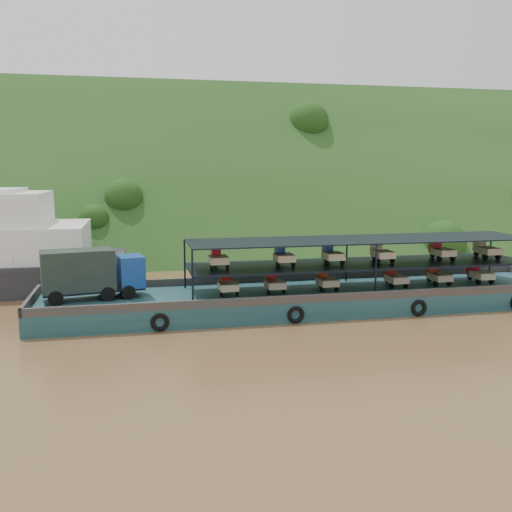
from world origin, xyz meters
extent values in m
plane|color=brown|center=(0.00, 0.00, 0.00)|extent=(160.00, 160.00, 0.00)
cube|color=#193413|center=(0.00, 36.00, 0.00)|extent=(140.00, 39.60, 39.60)
cube|color=#12333F|center=(1.08, 0.34, 0.60)|extent=(35.00, 7.00, 1.20)
cube|color=#592D19|center=(1.08, 3.74, 1.45)|extent=(35.00, 0.20, 0.50)
cube|color=#592D19|center=(1.08, -3.06, 1.45)|extent=(35.00, 0.20, 0.50)
cube|color=#592D19|center=(-16.32, 0.34, 1.45)|extent=(0.20, 7.00, 0.50)
torus|color=black|center=(-8.92, -3.21, 0.55)|extent=(1.06, 0.26, 1.06)
torus|color=black|center=(-0.92, -3.21, 0.55)|extent=(1.06, 0.26, 1.06)
torus|color=black|center=(7.08, -3.21, 0.55)|extent=(1.06, 0.26, 1.06)
cylinder|color=black|center=(-14.82, -0.49, 1.64)|extent=(0.92, 0.46, 0.88)
cylinder|color=black|center=(-15.15, 1.33, 1.64)|extent=(0.92, 0.46, 0.88)
cylinder|color=black|center=(-11.87, 0.05, 1.64)|extent=(0.92, 0.46, 0.88)
cylinder|color=black|center=(-12.20, 1.87, 1.64)|extent=(0.92, 0.46, 0.88)
cylinder|color=black|center=(-10.65, 0.28, 1.64)|extent=(0.92, 0.46, 0.88)
cylinder|color=black|center=(-10.99, 2.10, 1.64)|extent=(0.92, 0.46, 0.88)
cube|color=black|center=(-12.73, 0.83, 1.77)|extent=(6.25, 3.00, 0.18)
cube|color=navy|center=(-10.47, 1.25, 2.79)|extent=(1.86, 2.35, 1.94)
cube|color=black|center=(-9.73, 1.39, 3.14)|extent=(0.37, 1.74, 0.79)
cube|color=black|center=(-13.60, 0.67, 3.05)|extent=(4.55, 2.85, 2.47)
cube|color=black|center=(4.58, 0.34, 2.86)|extent=(23.00, 5.00, 0.12)
cube|color=black|center=(4.58, 0.34, 4.50)|extent=(23.00, 5.00, 0.08)
cylinder|color=black|center=(-6.92, -2.16, 2.85)|extent=(0.12, 0.12, 3.30)
cylinder|color=black|center=(-6.92, 2.84, 2.85)|extent=(0.12, 0.12, 3.30)
cylinder|color=black|center=(4.58, -2.16, 2.85)|extent=(0.12, 0.12, 3.30)
cylinder|color=black|center=(4.58, 2.84, 2.85)|extent=(0.12, 0.12, 3.30)
cylinder|color=black|center=(16.08, 2.84, 2.85)|extent=(0.12, 0.12, 3.30)
cylinder|color=black|center=(-4.46, 1.39, 1.46)|extent=(0.12, 0.52, 0.52)
cylinder|color=black|center=(-4.96, -0.41, 1.46)|extent=(0.14, 0.52, 0.52)
cylinder|color=black|center=(-3.96, -0.41, 1.46)|extent=(0.14, 0.52, 0.52)
cube|color=beige|center=(-4.46, -0.06, 1.80)|extent=(1.15, 1.50, 0.44)
cube|color=#B0120B|center=(-4.46, 1.09, 1.98)|extent=(0.55, 0.80, 0.80)
cube|color=#B0120B|center=(-4.46, 0.89, 2.48)|extent=(0.50, 0.10, 0.10)
cylinder|color=black|center=(-1.42, 1.39, 1.46)|extent=(0.12, 0.52, 0.52)
cylinder|color=black|center=(-1.92, -0.41, 1.46)|extent=(0.14, 0.52, 0.52)
cylinder|color=black|center=(-0.92, -0.41, 1.46)|extent=(0.14, 0.52, 0.52)
cube|color=tan|center=(-1.42, -0.06, 1.80)|extent=(1.15, 1.50, 0.44)
cube|color=red|center=(-1.42, 1.09, 1.98)|extent=(0.55, 0.80, 0.80)
cube|color=red|center=(-1.42, 0.89, 2.48)|extent=(0.50, 0.10, 0.10)
cylinder|color=black|center=(2.16, 1.39, 1.46)|extent=(0.12, 0.52, 0.52)
cylinder|color=black|center=(1.66, -0.41, 1.46)|extent=(0.14, 0.52, 0.52)
cylinder|color=black|center=(2.66, -0.41, 1.46)|extent=(0.14, 0.52, 0.52)
cube|color=tan|center=(2.16, -0.06, 1.80)|extent=(1.15, 1.50, 0.44)
cube|color=red|center=(2.16, 1.09, 1.98)|extent=(0.55, 0.80, 0.80)
cube|color=red|center=(2.16, 0.89, 2.48)|extent=(0.50, 0.10, 0.10)
cylinder|color=black|center=(7.07, 1.39, 1.46)|extent=(0.12, 0.52, 0.52)
cylinder|color=black|center=(6.57, -0.41, 1.46)|extent=(0.14, 0.52, 0.52)
cylinder|color=black|center=(7.57, -0.41, 1.46)|extent=(0.14, 0.52, 0.52)
cube|color=beige|center=(7.07, -0.06, 1.80)|extent=(1.15, 1.50, 0.44)
cube|color=red|center=(7.07, 1.09, 1.98)|extent=(0.55, 0.80, 0.80)
cube|color=red|center=(7.07, 0.89, 2.48)|extent=(0.50, 0.10, 0.10)
cylinder|color=black|center=(10.29, 1.39, 1.46)|extent=(0.12, 0.52, 0.52)
cylinder|color=black|center=(9.79, -0.41, 1.46)|extent=(0.14, 0.52, 0.52)
cylinder|color=black|center=(10.79, -0.41, 1.46)|extent=(0.14, 0.52, 0.52)
cube|color=#C4B38A|center=(10.29, -0.06, 1.80)|extent=(1.15, 1.50, 0.44)
cube|color=#B7290C|center=(10.29, 1.09, 1.98)|extent=(0.55, 0.80, 0.80)
cube|color=#B7290C|center=(10.29, 0.89, 2.48)|extent=(0.50, 0.10, 0.10)
cylinder|color=black|center=(13.52, 1.39, 1.46)|extent=(0.12, 0.52, 0.52)
cylinder|color=black|center=(13.02, -0.41, 1.46)|extent=(0.14, 0.52, 0.52)
cylinder|color=black|center=(14.02, -0.41, 1.46)|extent=(0.14, 0.52, 0.52)
cube|color=beige|center=(13.52, -0.06, 1.80)|extent=(1.15, 1.50, 0.44)
cube|color=red|center=(13.52, 1.09, 1.98)|extent=(0.55, 0.80, 0.80)
cube|color=red|center=(13.52, 0.89, 2.48)|extent=(0.50, 0.10, 0.10)
cylinder|color=black|center=(-5.07, 1.39, 3.18)|extent=(0.12, 0.52, 0.52)
cylinder|color=black|center=(-5.57, -0.41, 3.18)|extent=(0.14, 0.52, 0.52)
cylinder|color=black|center=(-4.57, -0.41, 3.18)|extent=(0.14, 0.52, 0.52)
cube|color=#C0B088|center=(-5.07, -0.06, 3.52)|extent=(1.15, 1.50, 0.44)
cube|color=#B60C19|center=(-5.07, 1.09, 3.70)|extent=(0.55, 0.80, 0.80)
cube|color=#B60C19|center=(-5.07, 0.89, 4.20)|extent=(0.50, 0.10, 0.10)
cylinder|color=black|center=(-0.81, 1.39, 3.18)|extent=(0.12, 0.52, 0.52)
cylinder|color=black|center=(-1.31, -0.41, 3.18)|extent=(0.14, 0.52, 0.52)
cylinder|color=black|center=(-0.31, -0.41, 3.18)|extent=(0.14, 0.52, 0.52)
cube|color=beige|center=(-0.81, -0.06, 3.52)|extent=(1.15, 1.50, 0.44)
cube|color=#19409B|center=(-0.81, 1.09, 3.70)|extent=(0.55, 0.80, 0.80)
cube|color=#19409B|center=(-0.81, 0.89, 4.20)|extent=(0.50, 0.10, 0.10)
cylinder|color=black|center=(2.51, 1.39, 3.18)|extent=(0.12, 0.52, 0.52)
cylinder|color=black|center=(2.01, -0.41, 3.18)|extent=(0.14, 0.52, 0.52)
cylinder|color=black|center=(3.01, -0.41, 3.18)|extent=(0.14, 0.52, 0.52)
cube|color=beige|center=(2.51, -0.06, 3.52)|extent=(1.15, 1.50, 0.44)
cube|color=#193D99|center=(2.51, 1.09, 3.70)|extent=(0.55, 0.80, 0.80)
cube|color=#193D99|center=(2.51, 0.89, 4.20)|extent=(0.50, 0.10, 0.10)
cylinder|color=black|center=(6.02, 1.39, 3.18)|extent=(0.12, 0.52, 0.52)
cylinder|color=black|center=(5.52, -0.41, 3.18)|extent=(0.14, 0.52, 0.52)
cylinder|color=black|center=(6.52, -0.41, 3.18)|extent=(0.14, 0.52, 0.52)
cube|color=beige|center=(6.02, -0.06, 3.52)|extent=(1.15, 1.50, 0.44)
cube|color=beige|center=(6.02, 1.09, 3.70)|extent=(0.55, 0.80, 0.80)
cube|color=beige|center=(6.02, 0.89, 4.20)|extent=(0.50, 0.10, 0.10)
cylinder|color=black|center=(10.46, 1.39, 3.18)|extent=(0.12, 0.52, 0.52)
cylinder|color=black|center=(9.96, -0.41, 3.18)|extent=(0.14, 0.52, 0.52)
cylinder|color=black|center=(10.96, -0.41, 3.18)|extent=(0.14, 0.52, 0.52)
cube|color=tan|center=(10.46, -0.06, 3.52)|extent=(1.15, 1.50, 0.44)
cube|color=red|center=(10.46, 1.09, 3.70)|extent=(0.55, 0.80, 0.80)
cube|color=red|center=(10.46, 0.89, 4.20)|extent=(0.50, 0.10, 0.10)
cylinder|color=black|center=(13.93, 1.39, 3.18)|extent=(0.12, 0.52, 0.52)
cylinder|color=black|center=(13.43, -0.41, 3.18)|extent=(0.14, 0.52, 0.52)
cylinder|color=black|center=(14.43, -0.41, 3.18)|extent=(0.14, 0.52, 0.52)
cube|color=tan|center=(13.93, -0.06, 3.52)|extent=(1.15, 1.50, 0.44)
cube|color=tan|center=(13.93, 1.09, 3.70)|extent=(0.55, 0.80, 0.80)
cube|color=tan|center=(13.93, 0.89, 4.20)|extent=(0.50, 0.10, 0.10)
camera|label=1|loc=(-10.25, -34.93, 9.15)|focal=40.00mm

